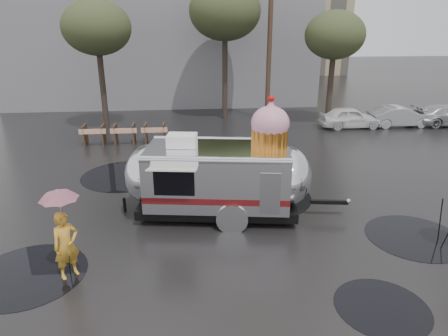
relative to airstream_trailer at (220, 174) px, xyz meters
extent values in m
plane|color=black|center=(1.43, -1.66, -1.37)|extent=(120.00, 120.00, 0.00)
cylinder|color=black|center=(1.50, 1.20, -1.36)|extent=(3.58, 3.58, 0.01)
cylinder|color=black|center=(3.09, -4.79, -1.36)|extent=(2.04, 2.04, 0.01)
cylinder|color=black|center=(-0.85, 2.71, -1.36)|extent=(3.40, 3.40, 0.01)
cylinder|color=black|center=(-3.50, 3.74, -1.36)|extent=(3.50, 3.50, 0.01)
cylinder|color=black|center=(5.41, -1.99, -1.36)|extent=(2.71, 2.71, 0.01)
cylinder|color=black|center=(-4.99, -2.83, -1.36)|extent=(2.82, 2.82, 0.01)
cube|color=slate|center=(-2.57, 22.34, 5.13)|extent=(22.00, 12.00, 13.00)
cylinder|color=#473323|center=(3.93, 12.34, 3.13)|extent=(0.28, 0.28, 9.00)
cylinder|color=#382D26|center=(-5.57, 11.34, 1.56)|extent=(0.32, 0.32, 5.85)
ellipsoid|color=#30391F|center=(-5.57, 11.34, 4.16)|extent=(3.64, 3.64, 2.86)
cylinder|color=#382D26|center=(1.43, 13.34, 2.01)|extent=(0.32, 0.32, 6.75)
ellipsoid|color=#30391F|center=(1.43, 13.34, 5.01)|extent=(4.20, 4.20, 3.30)
cylinder|color=#382D26|center=(7.43, 11.34, 1.33)|extent=(0.32, 0.32, 5.40)
ellipsoid|color=#30391F|center=(7.43, 11.34, 3.73)|extent=(3.36, 3.36, 2.64)
cube|color=#473323|center=(-6.07, 8.34, -0.87)|extent=(0.08, 0.80, 1.00)
cube|color=#473323|center=(-5.17, 8.34, -0.87)|extent=(0.08, 0.80, 1.00)
cube|color=#E5590C|center=(-5.62, 7.96, -0.62)|extent=(1.30, 0.04, 0.25)
cube|color=#473323|center=(-4.57, 8.34, -0.87)|extent=(0.08, 0.80, 1.00)
cube|color=#473323|center=(-3.67, 8.34, -0.87)|extent=(0.08, 0.80, 1.00)
cube|color=#E5590C|center=(-4.12, 7.96, -0.62)|extent=(1.30, 0.04, 0.25)
cube|color=#473323|center=(-3.07, 8.34, -0.87)|extent=(0.08, 0.80, 1.00)
cube|color=#473323|center=(-2.17, 8.34, -0.87)|extent=(0.08, 0.80, 1.00)
cube|color=#E5590C|center=(-2.62, 7.96, -0.62)|extent=(1.30, 0.04, 0.25)
imported|color=silver|center=(8.43, 10.34, -0.67)|extent=(4.00, 1.80, 1.40)
imported|color=#B2B2B7|center=(11.43, 10.34, -0.67)|extent=(4.00, 1.80, 1.40)
cube|color=silver|center=(-0.09, 0.02, 0.00)|extent=(4.57, 2.83, 1.76)
ellipsoid|color=silver|center=(2.04, -0.28, 0.00)|extent=(1.77, 2.43, 1.76)
ellipsoid|color=silver|center=(-2.21, 0.32, 0.00)|extent=(1.77, 2.43, 1.76)
cube|color=black|center=(-0.09, 0.02, -1.03)|extent=(5.11, 2.62, 0.29)
cylinder|color=black|center=(0.25, -1.05, -1.03)|extent=(0.71, 0.31, 0.68)
cylinder|color=black|center=(0.54, 0.94, -1.03)|extent=(0.71, 0.31, 0.68)
cylinder|color=silver|center=(0.23, -1.18, -0.98)|extent=(0.94, 0.23, 0.94)
cube|color=black|center=(3.39, -0.48, -0.88)|extent=(1.18, 0.28, 0.12)
sphere|color=silver|center=(3.97, -0.56, -0.83)|extent=(0.18, 0.18, 0.16)
cylinder|color=black|center=(-3.08, 0.45, -1.13)|extent=(0.11, 0.11, 0.49)
cube|color=#520F11|center=(-0.25, -1.09, -0.44)|extent=(4.26, 0.64, 0.20)
cube|color=#520F11|center=(0.07, 1.12, -0.44)|extent=(4.26, 0.64, 0.20)
cube|color=black|center=(-1.41, -0.94, 0.14)|extent=(1.16, 0.19, 0.78)
cube|color=beige|center=(-1.44, -1.17, 0.63)|extent=(1.42, 0.67, 0.14)
cube|color=silver|center=(1.30, -1.32, -0.15)|extent=(0.58, 0.11, 1.27)
cube|color=white|center=(-1.15, 0.17, 1.07)|extent=(0.96, 0.75, 0.37)
cylinder|color=orange|center=(1.46, -0.20, 1.17)|extent=(1.15, 1.15, 0.59)
ellipsoid|color=pink|center=(1.46, -0.20, 1.64)|extent=(1.28, 1.28, 1.01)
cone|color=pink|center=(1.46, -0.20, 2.14)|extent=(0.55, 0.55, 0.39)
sphere|color=red|center=(1.46, -0.20, 2.36)|extent=(0.22, 0.22, 0.20)
imported|color=gold|center=(-3.93, -2.96, -0.52)|extent=(0.73, 0.70, 1.69)
imported|color=pink|center=(-3.93, -2.96, 0.55)|extent=(1.07, 1.07, 0.73)
cylinder|color=black|center=(-3.93, -2.96, -0.54)|extent=(0.02, 0.02, 1.65)
cylinder|color=black|center=(5.88, -2.29, -0.69)|extent=(0.27, 0.20, 1.39)
camera|label=1|loc=(-0.98, -11.49, 4.45)|focal=32.00mm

